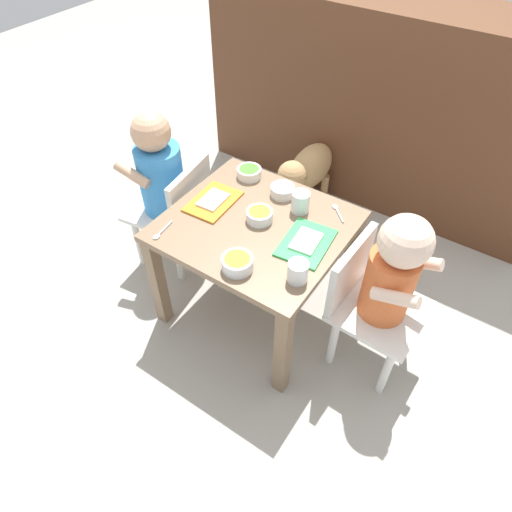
{
  "coord_description": "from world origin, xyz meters",
  "views": [
    {
      "loc": [
        0.65,
        -0.96,
        1.47
      ],
      "look_at": [
        0.0,
        0.0,
        0.29
      ],
      "focal_mm": 32.12,
      "sensor_mm": 36.0,
      "label": 1
    }
  ],
  "objects": [
    {
      "name": "cereal_bowl_left_side",
      "position": [
        -0.01,
        0.18,
        0.47
      ],
      "size": [
        0.09,
        0.09,
        0.04
      ],
      "color": "silver",
      "rests_on": "dining_table"
    },
    {
      "name": "ground_plane",
      "position": [
        0.0,
        0.0,
        0.0
      ],
      "size": [
        7.0,
        7.0,
        0.0
      ],
      "primitive_type": "plane",
      "color": "#9E998E"
    },
    {
      "name": "food_tray_right",
      "position": [
        0.19,
        0.01,
        0.46
      ],
      "size": [
        0.16,
        0.21,
        0.02
      ],
      "color": "green",
      "rests_on": "dining_table"
    },
    {
      "name": "spoon_by_left_tray",
      "position": [
        -0.23,
        -0.21,
        0.45
      ],
      "size": [
        0.02,
        0.1,
        0.01
      ],
      "color": "silver",
      "rests_on": "dining_table"
    },
    {
      "name": "dining_table",
      "position": [
        0.0,
        0.0,
        0.37
      ],
      "size": [
        0.6,
        0.55,
        0.45
      ],
      "color": "#7A6047",
      "rests_on": "ground"
    },
    {
      "name": "water_cup_right",
      "position": [
        0.24,
        -0.14,
        0.48
      ],
      "size": [
        0.06,
        0.06,
        0.07
      ],
      "color": "white",
      "rests_on": "dining_table"
    },
    {
      "name": "cereal_bowl_right_side",
      "position": [
        -0.0,
        0.02,
        0.47
      ],
      "size": [
        0.09,
        0.09,
        0.04
      ],
      "color": "white",
      "rests_on": "dining_table"
    },
    {
      "name": "veggie_bowl_far",
      "position": [
        -0.17,
        0.21,
        0.47
      ],
      "size": [
        0.09,
        0.09,
        0.04
      ],
      "color": "white",
      "rests_on": "dining_table"
    },
    {
      "name": "veggie_bowl_near",
      "position": [
        0.07,
        -0.2,
        0.47
      ],
      "size": [
        0.1,
        0.1,
        0.04
      ],
      "color": "white",
      "rests_on": "dining_table"
    },
    {
      "name": "spoon_by_right_tray",
      "position": [
        0.2,
        0.21,
        0.45
      ],
      "size": [
        0.08,
        0.08,
        0.01
      ],
      "color": "silver",
      "rests_on": "dining_table"
    },
    {
      "name": "seated_child_right",
      "position": [
        0.46,
        0.04,
        0.43
      ],
      "size": [
        0.29,
        0.29,
        0.67
      ],
      "color": "silver",
      "rests_on": "ground"
    },
    {
      "name": "water_cup_left",
      "position": [
        0.09,
        0.14,
        0.48
      ],
      "size": [
        0.06,
        0.06,
        0.07
      ],
      "color": "white",
      "rests_on": "dining_table"
    },
    {
      "name": "seated_child_left",
      "position": [
        -0.46,
        0.04,
        0.43
      ],
      "size": [
        0.31,
        0.31,
        0.69
      ],
      "color": "silver",
      "rests_on": "ground"
    },
    {
      "name": "dog",
      "position": [
        -0.16,
        0.68,
        0.21
      ],
      "size": [
        0.16,
        0.42,
        0.33
      ],
      "color": "tan",
      "rests_on": "ground"
    },
    {
      "name": "food_tray_left",
      "position": [
        -0.19,
        0.01,
        0.46
      ],
      "size": [
        0.15,
        0.2,
        0.02
      ],
      "color": "orange",
      "rests_on": "dining_table"
    },
    {
      "name": "kitchen_cabinet_back",
      "position": [
        0.0,
        1.02,
        0.45
      ],
      "size": [
        1.64,
        0.39,
        0.9
      ],
      "primitive_type": "cube",
      "color": "#56331E",
      "rests_on": "ground"
    }
  ]
}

